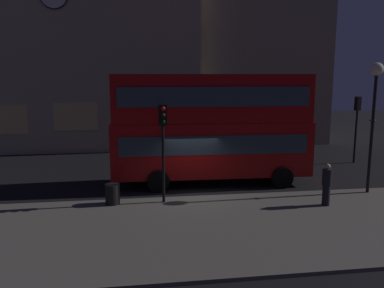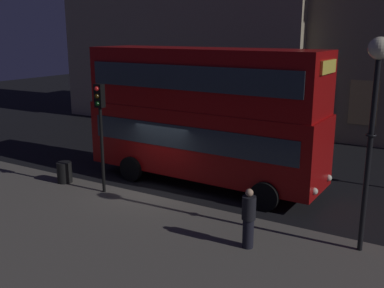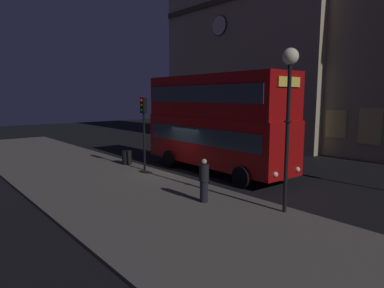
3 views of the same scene
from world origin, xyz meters
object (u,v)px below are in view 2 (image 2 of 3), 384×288
at_px(double_decker_bus, 203,111).
at_px(traffic_light_near_kerb, 100,116).
at_px(street_lamp, 375,90).
at_px(litter_bin, 64,172).
at_px(pedestrian, 249,218).

xyz_separation_m(double_decker_bus, traffic_light_near_kerb, (-2.58, -3.08, 0.04)).
bearing_deg(traffic_light_near_kerb, street_lamp, -3.50).
height_order(street_lamp, litter_bin, street_lamp).
xyz_separation_m(double_decker_bus, street_lamp, (6.72, -2.98, 1.56)).
relative_size(street_lamp, pedestrian, 3.33).
relative_size(traffic_light_near_kerb, pedestrian, 2.35).
xyz_separation_m(traffic_light_near_kerb, litter_bin, (-2.12, 0.05, -2.52)).
height_order(double_decker_bus, street_lamp, street_lamp).
bearing_deg(double_decker_bus, litter_bin, -145.56).
distance_m(street_lamp, pedestrian, 4.75).
bearing_deg(pedestrian, double_decker_bus, -133.63).
relative_size(double_decker_bus, street_lamp, 1.70).
distance_m(double_decker_bus, litter_bin, 6.11).
bearing_deg(street_lamp, traffic_light_near_kerb, -179.37).
xyz_separation_m(traffic_light_near_kerb, pedestrian, (6.54, -1.35, -2.05)).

